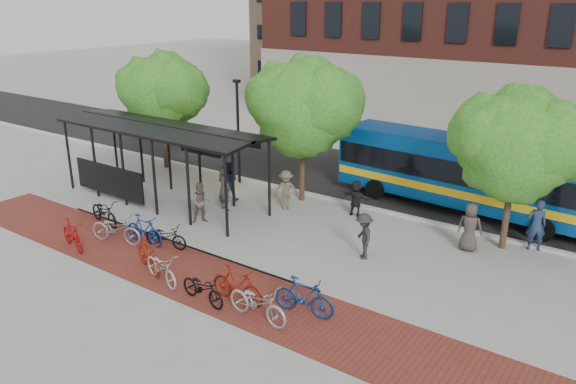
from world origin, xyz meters
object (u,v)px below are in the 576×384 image
Objects in this scene: bike_2 at (116,229)px; bike_8 at (203,288)px; bike_4 at (166,236)px; bus_shelter at (158,136)px; pedestrian_5 at (356,198)px; tree_c at (519,142)px; bike_11 at (304,297)px; tree_b at (305,103)px; pedestrian_3 at (286,190)px; bike_10 at (258,303)px; lamp_post_left at (238,129)px; bike_9 at (238,285)px; pedestrian_9 at (364,236)px; bike_1 at (72,235)px; bike_0 at (104,212)px; pedestrian_1 at (224,188)px; bike_3 at (144,230)px; bike_6 at (161,268)px; tree_a at (162,90)px; pedestrian_7 at (536,225)px; bike_5 at (149,255)px; pedestrian_8 at (201,203)px; pedestrian_2 at (229,181)px; bus at (466,171)px; pedestrian_6 at (470,227)px.

bike_8 is at bearing -117.47° from bike_2.
bike_4 is at bearing 67.94° from bike_8.
bus_shelter is 9.09m from pedestrian_5.
bike_11 is (-3.50, -8.18, -3.47)m from tree_c.
tree_b is 3.86m from pedestrian_3.
bike_8 is 1.97m from bike_10.
lamp_post_left is at bearing 74.47° from bus_shelter.
pedestrian_3 is at bearing 31.47° from bike_11.
bike_9 reaches higher than bike_4.
pedestrian_9 is (2.22, -3.46, 0.06)m from pedestrian_5.
bike_9 is at bearing -71.27° from bike_1.
bike_0 is 9.78m from bike_10.
pedestrian_1 is 5.69m from pedestrian_5.
tree_b is 3.44× the size of bike_3.
bike_9 is at bearing -65.24° from bike_6.
tree_a reaches higher than bike_4.
tree_b reaches higher than pedestrian_1.
bike_10 is (7.70, -1.11, -0.01)m from bike_2.
pedestrian_7 is at bearing -170.88° from pedestrian_5.
bike_9 is at bearing -120.56° from bike_4.
pedestrian_9 reaches higher than pedestrian_5.
bike_1 is 3.70m from bike_5.
pedestrian_8 is at bearing 52.71° from bike_9.
pedestrian_3 is (-3.45, 7.30, 0.30)m from bike_9.
bike_5 reaches higher than bike_11.
bike_9 reaches higher than bike_1.
pedestrian_5 is at bearing 163.61° from pedestrian_2.
bike_4 is at bearing 114.99° from pedestrian_1.
tree_b is 4.68m from pedestrian_5.
bus is 12.16m from bike_9.
bike_9 is (8.70, -4.93, -2.41)m from bus_shelter.
bike_6 is at bearing -42.66° from bus_shelter.
bike_4 is 7.26m from pedestrian_9.
pedestrian_5 is at bearing -131.68° from bus.
pedestrian_6 is (4.45, 7.77, 0.33)m from bike_9.
pedestrian_3 is at bearing 23.58° from pedestrian_5.
bike_2 is at bearing -63.53° from bus_shelter.
tree_a is 12.38m from pedestrian_5.
bike_1 is 0.87× the size of bike_10.
pedestrian_2 is 10.77m from pedestrian_6.
pedestrian_8 is (-1.94, -3.24, -0.03)m from pedestrian_3.
pedestrian_8 is at bearing 75.49° from pedestrian_2.
pedestrian_7 is (12.66, 2.47, 0.07)m from pedestrian_2.
bike_8 is 1.17× the size of pedestrian_5.
bus_shelter is 5.33m from bike_2.
pedestrian_9 reaches higher than bike_8.
tree_a reaches higher than pedestrian_2.
pedestrian_2 reaches higher than bike_9.
bike_8 is 1.01× the size of pedestrian_2.
bike_11 is 1.24× the size of pedestrian_5.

